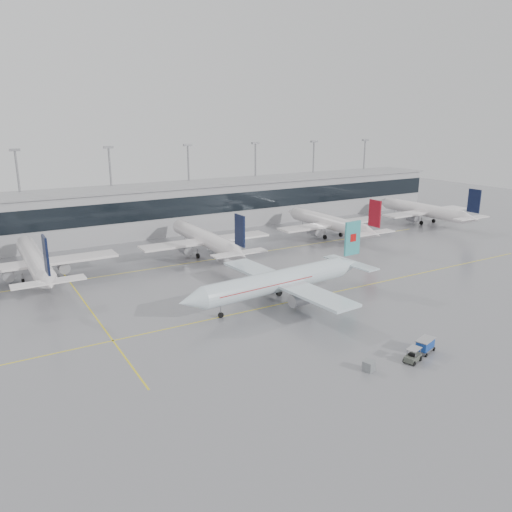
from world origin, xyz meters
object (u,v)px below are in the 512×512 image
baggage_tug (413,357)px  baggage_cart (425,344)px  air_canada_jet (283,280)px  gse_unit (369,366)px

baggage_tug → baggage_cart: size_ratio=1.11×
air_canada_jet → gse_unit: air_canada_jet is taller
baggage_tug → gse_unit: size_ratio=2.92×
air_canada_jet → baggage_tug: air_canada_jet is taller
baggage_cart → gse_unit: size_ratio=2.62×
baggage_cart → air_canada_jet: bearing=85.4°
air_canada_jet → baggage_tug: bearing=90.3°
air_canada_jet → baggage_cart: bearing=98.2°
baggage_tug → baggage_cart: baggage_cart is taller
air_canada_jet → gse_unit: bearing=76.0°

